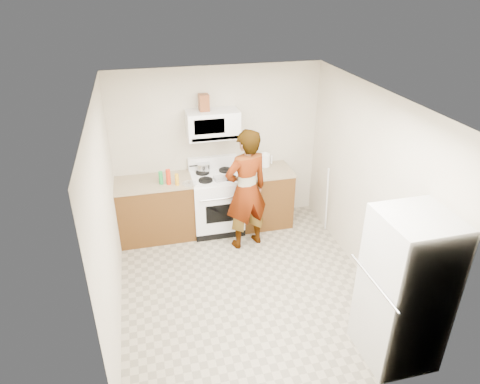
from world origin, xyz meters
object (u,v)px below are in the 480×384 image
object	(u,v)px
microwave	(213,124)
gas_range	(217,201)
person	(246,190)
fridge	(405,289)
kettle	(265,160)
saucepan	(204,167)

from	to	relation	value
microwave	gas_range	bearing A→B (deg)	-90.00
microwave	person	distance (m)	1.09
fridge	kettle	world-z (taller)	fridge
kettle	person	bearing A→B (deg)	-132.26
person	fridge	world-z (taller)	person
gas_range	kettle	size ratio (longest dim) A/B	5.59
gas_range	microwave	bearing A→B (deg)	90.00
kettle	gas_range	bearing A→B (deg)	-176.99
saucepan	microwave	bearing A→B (deg)	-18.00
fridge	kettle	distance (m)	3.13
microwave	kettle	xyz separation A→B (m)	(0.82, 0.03, -0.66)
person	kettle	xyz separation A→B (m)	(0.48, 0.70, 0.13)
person	kettle	distance (m)	0.86
gas_range	person	world-z (taller)	person
microwave	fridge	xyz separation A→B (m)	(1.37, -3.04, -0.85)
saucepan	person	bearing A→B (deg)	-55.68
microwave	kettle	world-z (taller)	microwave
fridge	saucepan	bearing A→B (deg)	115.46
fridge	saucepan	xyz separation A→B (m)	(-1.52, 3.09, 0.16)
person	fridge	size ratio (longest dim) A/B	1.07
gas_range	microwave	world-z (taller)	microwave
microwave	kettle	distance (m)	1.05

